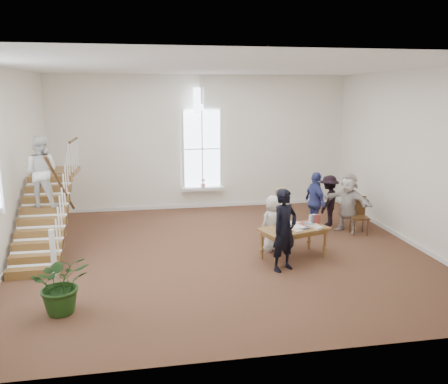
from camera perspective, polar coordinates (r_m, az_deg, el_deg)
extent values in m
plane|color=#4E2D1E|center=(11.09, -0.03, -7.84)|extent=(10.00, 10.00, 0.00)
plane|color=white|center=(14.92, -2.91, 6.43)|extent=(10.00, 0.00, 10.00)
plane|color=white|center=(6.21, 6.86, -2.85)|extent=(10.00, 0.00, 10.00)
plane|color=white|center=(10.87, -27.03, 2.61)|extent=(0.00, 9.00, 9.00)
plane|color=white|center=(12.35, 23.56, 4.02)|extent=(0.00, 9.00, 9.00)
plane|color=white|center=(10.39, -0.03, 16.06)|extent=(10.00, 10.00, 0.00)
cube|color=white|center=(15.00, -2.76, 0.46)|extent=(1.45, 0.28, 0.10)
plane|color=white|center=(14.89, -2.87, 5.64)|extent=(2.60, 0.00, 2.60)
plane|color=white|center=(14.77, -2.94, 11.80)|extent=(0.60, 0.60, 0.85)
cube|color=white|center=(15.30, -2.80, -1.77)|extent=(10.00, 0.04, 0.12)
imported|color=pink|center=(14.93, -2.76, 1.18)|extent=(0.17, 0.17, 0.30)
cube|color=brown|center=(10.51, -23.68, -9.60)|extent=(1.10, 0.30, 0.20)
cube|color=brown|center=(10.71, -23.40, -8.00)|extent=(1.10, 0.30, 0.20)
cube|color=brown|center=(10.92, -23.13, -6.47)|extent=(1.10, 0.30, 0.20)
cube|color=brown|center=(11.14, -22.87, -4.99)|extent=(1.10, 0.30, 0.20)
cube|color=brown|center=(11.36, -22.62, -3.57)|extent=(1.10, 0.30, 0.20)
cube|color=brown|center=(11.59, -22.39, -2.21)|extent=(1.10, 0.30, 0.20)
cube|color=brown|center=(11.83, -22.16, -0.90)|extent=(1.10, 0.30, 0.20)
cube|color=brown|center=(12.07, -21.94, 0.35)|extent=(1.10, 0.30, 0.20)
cube|color=brown|center=(12.32, -21.73, 1.56)|extent=(1.10, 0.30, 0.20)
cube|color=brown|center=(13.18, -20.96, 2.49)|extent=(1.10, 1.20, 0.12)
cube|color=white|center=(10.10, -21.40, -7.55)|extent=(0.10, 0.10, 1.10)
cylinder|color=#3E2310|center=(11.06, -20.48, 0.72)|extent=(0.07, 2.74, 1.86)
imported|color=silver|center=(11.40, -22.80, 2.47)|extent=(0.94, 0.79, 1.72)
cube|color=brown|center=(10.61, 9.16, -4.79)|extent=(1.79, 1.27, 0.05)
cube|color=brown|center=(10.63, 9.14, -5.17)|extent=(1.64, 1.12, 0.10)
cylinder|color=brown|center=(10.11, 6.86, -7.92)|extent=(0.07, 0.07, 0.71)
cylinder|color=brown|center=(10.93, 13.04, -6.55)|extent=(0.07, 0.07, 0.71)
cylinder|color=brown|center=(10.59, 4.99, -6.91)|extent=(0.07, 0.07, 0.71)
cylinder|color=brown|center=(11.37, 11.05, -5.68)|extent=(0.07, 0.07, 0.71)
cube|color=silver|center=(10.59, 9.43, -4.57)|extent=(0.28, 0.33, 0.05)
cube|color=beige|center=(10.76, 11.04, -4.41)|extent=(0.32, 0.33, 0.03)
cube|color=tan|center=(10.71, 11.25, -4.41)|extent=(0.23, 0.29, 0.05)
cube|color=silver|center=(10.85, 8.80, -4.07)|extent=(0.22, 0.26, 0.06)
cube|color=#4C5972|center=(10.81, 10.95, -4.24)|extent=(0.25, 0.26, 0.06)
cube|color=maroon|center=(10.39, 9.20, -4.94)|extent=(0.23, 0.26, 0.03)
cube|color=white|center=(10.66, 9.78, -4.50)|extent=(0.37, 0.37, 0.03)
cube|color=#BFB299|center=(10.84, 9.75, -4.17)|extent=(0.26, 0.33, 0.05)
cube|color=silver|center=(10.46, 7.80, -4.79)|extent=(0.21, 0.22, 0.02)
cube|color=beige|center=(10.67, 12.02, -4.55)|extent=(0.33, 0.33, 0.04)
cube|color=tan|center=(10.94, 11.58, -4.16)|extent=(0.27, 0.28, 0.02)
cube|color=silver|center=(10.55, 9.54, -4.63)|extent=(0.22, 0.25, 0.05)
cube|color=#4C5972|center=(10.65, 10.22, -4.53)|extent=(0.28, 0.33, 0.03)
cube|color=maroon|center=(10.80, 10.58, -4.26)|extent=(0.34, 0.36, 0.05)
cube|color=white|center=(10.84, 10.96, -4.21)|extent=(0.22, 0.30, 0.05)
cube|color=#BFB299|center=(10.38, 9.47, -4.97)|extent=(0.26, 0.30, 0.03)
cube|color=silver|center=(10.16, 7.80, -5.33)|extent=(0.24, 0.26, 0.02)
cube|color=beige|center=(10.61, 8.67, -4.48)|extent=(0.25, 0.25, 0.05)
imported|color=black|center=(9.83, 7.91, -4.94)|extent=(0.81, 0.72, 1.87)
imported|color=beige|center=(11.06, 6.44, -4.08)|extent=(0.80, 0.65, 1.42)
imported|color=beige|center=(11.59, 7.20, -3.04)|extent=(0.94, 0.93, 1.53)
imported|color=navy|center=(12.75, 11.84, -1.27)|extent=(0.56, 1.06, 1.73)
imported|color=black|center=(13.40, 13.52, -1.11)|extent=(1.07, 1.13, 1.53)
imported|color=beige|center=(12.93, 15.88, -1.36)|extent=(1.37, 1.55, 1.70)
imported|color=#1A3912|center=(8.57, -20.46, -11.11)|extent=(1.20, 1.11, 1.12)
cube|color=#3E2310|center=(12.87, 17.25, -3.19)|extent=(0.51, 0.51, 0.05)
cube|color=#3E2310|center=(12.98, 17.03, -1.69)|extent=(0.46, 0.10, 0.55)
cylinder|color=#3E2310|center=(12.71, 16.66, -4.53)|extent=(0.04, 0.04, 0.48)
cylinder|color=#3E2310|center=(12.83, 18.23, -4.47)|extent=(0.04, 0.04, 0.48)
cylinder|color=#3E2310|center=(13.04, 16.14, -4.05)|extent=(0.04, 0.04, 0.48)
cylinder|color=#3E2310|center=(13.17, 17.67, -3.99)|extent=(0.04, 0.04, 0.48)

